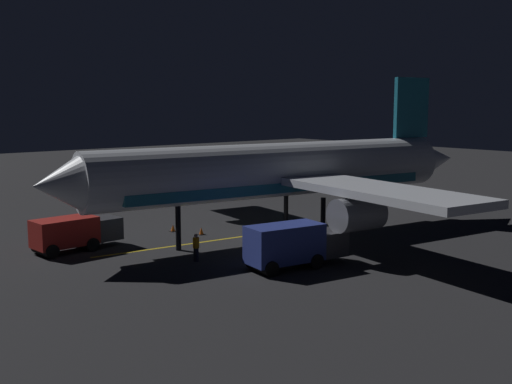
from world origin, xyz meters
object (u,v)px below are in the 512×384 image
at_px(ground_crew_worker, 196,247).
at_px(traffic_cone_far, 173,228).
at_px(traffic_cone_near_right, 201,231).
at_px(baggage_truck, 74,233).
at_px(catering_truck, 293,245).
at_px(traffic_cone_under_wing, 273,271).
at_px(traffic_cone_near_left, 98,239).
at_px(airliner, 284,172).

bearing_deg(ground_crew_worker, traffic_cone_far, -24.08).
bearing_deg(traffic_cone_near_right, ground_crew_worker, 142.39).
xyz_separation_m(baggage_truck, catering_truck, (-12.50, -8.08, 0.17)).
bearing_deg(traffic_cone_far, ground_crew_worker, 155.92).
height_order(traffic_cone_under_wing, traffic_cone_far, same).
xyz_separation_m(traffic_cone_near_left, traffic_cone_far, (-0.07, -6.13, 0.00)).
height_order(baggage_truck, traffic_cone_under_wing, baggage_truck).
bearing_deg(airliner, catering_truck, 140.72).
relative_size(baggage_truck, traffic_cone_under_wing, 10.85).
xyz_separation_m(ground_crew_worker, traffic_cone_under_wing, (-5.48, -1.51, -0.64)).
height_order(catering_truck, traffic_cone_under_wing, catering_truck).
distance_m(baggage_truck, ground_crew_worker, 8.84).
bearing_deg(traffic_cone_near_right, catering_truck, 173.49).
xyz_separation_m(catering_truck, traffic_cone_near_left, (13.58, 5.83, -1.10)).
height_order(catering_truck, traffic_cone_near_left, catering_truck).
distance_m(catering_truck, traffic_cone_far, 13.56).
bearing_deg(traffic_cone_near_right, airliner, -134.34).
height_order(baggage_truck, traffic_cone_near_left, baggage_truck).
height_order(baggage_truck, ground_crew_worker, baggage_truck).
height_order(airliner, traffic_cone_under_wing, airliner).
height_order(airliner, traffic_cone_near_left, airliner).
bearing_deg(traffic_cone_near_right, traffic_cone_near_left, 71.30).
bearing_deg(baggage_truck, airliner, -112.17).
bearing_deg(traffic_cone_far, airliner, -140.98).
bearing_deg(catering_truck, traffic_cone_near_right, -6.51).
bearing_deg(catering_truck, ground_crew_worker, 35.79).
relative_size(traffic_cone_near_left, traffic_cone_near_right, 1.00).
height_order(airliner, traffic_cone_far, airliner).
bearing_deg(traffic_cone_under_wing, traffic_cone_near_right, -15.74).
height_order(catering_truck, ground_crew_worker, catering_truck).
bearing_deg(airliner, traffic_cone_near_right, 45.66).
height_order(traffic_cone_near_left, traffic_cone_far, same).
relative_size(catering_truck, traffic_cone_far, 11.99).
relative_size(baggage_truck, traffic_cone_far, 10.85).
height_order(catering_truck, traffic_cone_near_right, catering_truck).
bearing_deg(traffic_cone_near_left, catering_truck, -156.75).
bearing_deg(traffic_cone_near_left, airliner, -120.19).
distance_m(airliner, ground_crew_worker, 10.16).
distance_m(airliner, traffic_cone_near_right, 7.58).
distance_m(catering_truck, ground_crew_worker, 6.08).
xyz_separation_m(ground_crew_worker, traffic_cone_near_right, (6.26, -4.82, -0.64)).
bearing_deg(ground_crew_worker, traffic_cone_under_wing, -164.57).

